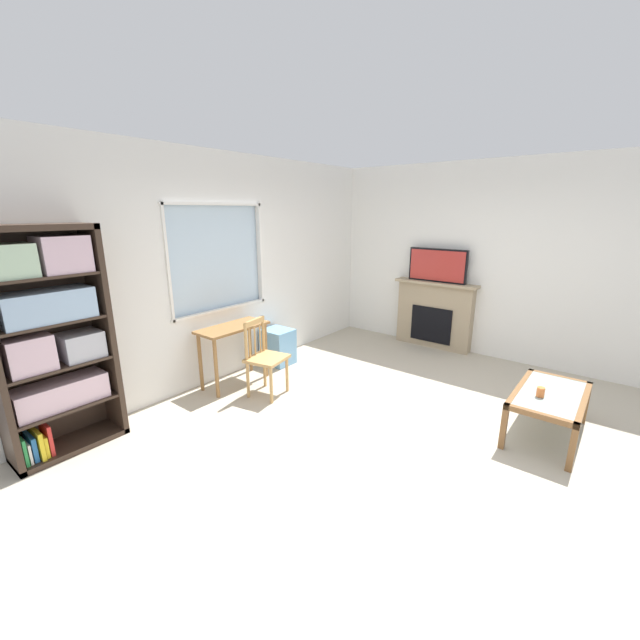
{
  "coord_description": "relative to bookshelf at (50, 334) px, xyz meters",
  "views": [
    {
      "loc": [
        -3.24,
        -1.53,
        2.11
      ],
      "look_at": [
        -0.06,
        0.99,
        0.97
      ],
      "focal_mm": 22.18,
      "sensor_mm": 36.0,
      "label": 1
    }
  ],
  "objects": [
    {
      "name": "ground",
      "position": [
        2.16,
        -2.27,
        -1.09
      ],
      "size": [
        6.34,
        6.02,
        0.02
      ],
      "primitive_type": "cube",
      "color": "#B2A893"
    },
    {
      "name": "wall_back_with_window",
      "position": [
        2.18,
        0.24,
        0.29
      ],
      "size": [
        5.34,
        0.15,
        2.78
      ],
      "color": "white",
      "rests_on": "ground"
    },
    {
      "name": "wall_right",
      "position": [
        4.89,
        -2.27,
        0.31
      ],
      "size": [
        0.12,
        5.22,
        2.78
      ],
      "primitive_type": "cube",
      "color": "white",
      "rests_on": "ground"
    },
    {
      "name": "bookshelf",
      "position": [
        0.0,
        0.0,
        0.0
      ],
      "size": [
        0.9,
        0.38,
        2.0
      ],
      "color": "#38281E",
      "rests_on": "ground"
    },
    {
      "name": "desk_under_window",
      "position": [
        1.86,
        -0.11,
        -0.48
      ],
      "size": [
        0.88,
        0.4,
        0.75
      ],
      "color": "olive",
      "rests_on": "ground"
    },
    {
      "name": "wooden_chair",
      "position": [
        1.89,
        -0.62,
        -0.62
      ],
      "size": [
        0.49,
        0.48,
        0.9
      ],
      "color": "tan",
      "rests_on": "ground"
    },
    {
      "name": "plastic_drawer_unit",
      "position": [
        2.68,
        -0.06,
        -0.84
      ],
      "size": [
        0.35,
        0.4,
        0.5
      ],
      "primitive_type": "cube",
      "color": "#72ADDB",
      "rests_on": "ground"
    },
    {
      "name": "fireplace",
      "position": [
        4.74,
        -1.47,
        -0.56
      ],
      "size": [
        0.26,
        1.27,
        1.04
      ],
      "color": "tan",
      "rests_on": "ground"
    },
    {
      "name": "tv",
      "position": [
        4.72,
        -1.47,
        0.21
      ],
      "size": [
        0.06,
        0.9,
        0.5
      ],
      "color": "black",
      "rests_on": "fireplace"
    },
    {
      "name": "coffee_table",
      "position": [
        2.94,
        -3.39,
        -0.7
      ],
      "size": [
        1.04,
        0.58,
        0.45
      ],
      "color": "#8C9E99",
      "rests_on": "ground"
    },
    {
      "name": "sippy_cup",
      "position": [
        2.79,
        -3.32,
        -0.59
      ],
      "size": [
        0.07,
        0.07,
        0.09
      ],
      "primitive_type": "cylinder",
      "color": "orange",
      "rests_on": "coffee_table"
    }
  ]
}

